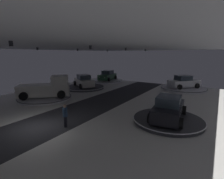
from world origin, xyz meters
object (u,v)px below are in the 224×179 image
object	(u,v)px
display_platform_deep_right	(183,89)
display_platform_deep_left	(107,81)
display_car_deep_left	(107,76)
display_platform_mid_left	(45,98)
display_platform_mid_right	(168,120)
pickup_truck_mid_left	(47,88)
display_car_deep_right	(184,82)
visitor_walking_near	(65,114)
display_platform_far_left	(84,87)
display_car_far_left	(84,81)
display_car_mid_right	(169,108)

from	to	relation	value
display_platform_deep_right	display_platform_deep_left	bearing A→B (deg)	178.45
display_car_deep_left	display_platform_mid_left	bearing A→B (deg)	-86.32
display_platform_deep_right	display_platform_mid_right	bearing A→B (deg)	-84.54
display_platform_deep_right	display_platform_deep_left	distance (m)	12.94
pickup_truck_mid_left	display_platform_mid_left	bearing A→B (deg)	-136.33
display_car_deep_right	visitor_walking_near	distance (m)	18.14
display_platform_far_left	display_car_deep_right	distance (m)	14.02
display_car_far_left	display_platform_mid_left	world-z (taller)	display_car_far_left
display_platform_deep_right	display_car_deep_left	distance (m)	12.98
display_car_far_left	pickup_truck_mid_left	distance (m)	6.80
display_platform_deep_right	display_car_deep_right	xyz separation A→B (m)	(-0.02, -0.02, 0.90)
display_platform_mid_right	display_car_far_left	bearing A→B (deg)	154.52
visitor_walking_near	display_car_deep_left	bearing A→B (deg)	115.26
display_platform_deep_left	display_car_deep_left	xyz separation A→B (m)	(-0.00, 0.03, 0.91)
display_platform_far_left	display_car_deep_right	xyz separation A→B (m)	(12.38, 6.51, 0.91)
pickup_truck_mid_left	display_car_deep_left	bearing A→B (deg)	94.70
display_car_mid_right	display_platform_mid_left	distance (m)	13.33
display_platform_far_left	display_platform_deep_right	xyz separation A→B (m)	(12.40, 6.54, 0.01)
display_platform_mid_right	display_car_deep_left	bearing A→B (deg)	136.60
pickup_truck_mid_left	display_platform_far_left	bearing A→B (deg)	94.94
display_car_deep_left	display_platform_mid_right	bearing A→B (deg)	-43.40
display_platform_far_left	pickup_truck_mid_left	xyz separation A→B (m)	(0.58, -6.76, 1.05)
display_platform_mid_right	display_car_deep_left	distance (m)	19.54
display_platform_far_left	display_car_mid_right	xyz separation A→B (m)	(13.65, -6.53, 0.89)
display_platform_deep_right	display_car_deep_left	bearing A→B (deg)	178.32
display_platform_far_left	display_platform_deep_left	world-z (taller)	display_platform_deep_left
display_car_mid_right	display_platform_deep_left	xyz separation A→B (m)	(-14.18, 13.41, -0.87)
display_platform_mid_right	display_platform_deep_right	bearing A→B (deg)	95.46
pickup_truck_mid_left	display_car_deep_right	bearing A→B (deg)	48.37
display_car_deep_right	display_platform_deep_left	distance (m)	12.95
display_car_far_left	display_platform_mid_right	xyz separation A→B (m)	(13.67, -6.51, -0.89)
display_car_deep_right	display_platform_mid_right	xyz separation A→B (m)	(1.27, -13.01, -0.91)
display_platform_far_left	visitor_walking_near	distance (m)	13.65
display_car_far_left	display_platform_deep_right	bearing A→B (deg)	27.69
pickup_truck_mid_left	display_platform_deep_left	bearing A→B (deg)	94.70
display_car_mid_right	display_platform_deep_left	distance (m)	19.54
display_platform_deep_right	display_car_mid_right	bearing A→B (deg)	-84.54
display_platform_far_left	pickup_truck_mid_left	bearing A→B (deg)	-85.06
visitor_walking_near	pickup_truck_mid_left	bearing A→B (deg)	149.61
display_platform_deep_right	visitor_walking_near	bearing A→B (deg)	-104.18
display_platform_mid_left	visitor_walking_near	distance (m)	8.66
display_car_mid_right	display_platform_mid_left	xyz separation A→B (m)	(-13.29, -0.45, -0.90)
display_car_mid_right	display_platform_deep_left	bearing A→B (deg)	136.60
display_car_deep_left	display_car_far_left	bearing A→B (deg)	-85.73
display_car_far_left	display_platform_mid_left	distance (m)	7.06
display_car_mid_right	display_platform_mid_left	size ratio (longest dim) A/B	0.77
pickup_truck_mid_left	visitor_walking_near	xyz separation A→B (m)	(7.36, -4.32, -0.30)
pickup_truck_mid_left	display_platform_deep_left	size ratio (longest dim) A/B	1.00
display_platform_mid_left	display_platform_far_left	bearing A→B (deg)	92.88
display_platform_mid_left	display_car_deep_left	world-z (taller)	display_car_deep_left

